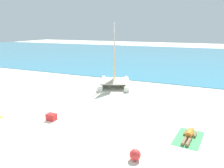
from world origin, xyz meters
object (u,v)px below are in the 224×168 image
(sailboat_white, at_px, (114,77))
(towel_right, at_px, (189,138))
(sunbather_right, at_px, (189,135))
(beach_ball, at_px, (135,155))
(cooler_box, at_px, (51,117))

(sailboat_white, xyz_separation_m, towel_right, (6.65, -7.00, -0.77))
(towel_right, relative_size, sunbather_right, 1.21)
(sailboat_white, xyz_separation_m, beach_ball, (4.99, -9.56, -0.56))
(sailboat_white, bearing_deg, cooler_box, -112.83)
(towel_right, bearing_deg, cooler_box, -172.85)
(cooler_box, bearing_deg, towel_right, 7.15)
(sunbather_right, xyz_separation_m, cooler_box, (-6.89, -0.93, 0.05))
(towel_right, bearing_deg, sailboat_white, 133.54)
(towel_right, distance_m, cooler_box, 6.94)
(towel_right, distance_m, sunbather_right, 0.14)
(sunbather_right, height_order, cooler_box, cooler_box)
(towel_right, height_order, cooler_box, cooler_box)
(sunbather_right, bearing_deg, towel_right, -90.00)
(sunbather_right, distance_m, cooler_box, 6.95)
(towel_right, bearing_deg, sunbather_right, 84.04)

